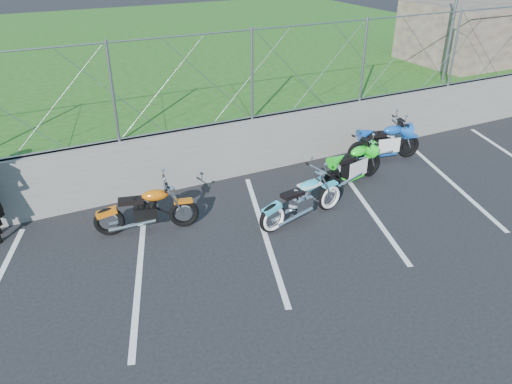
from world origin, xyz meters
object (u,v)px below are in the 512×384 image
sportbike_blue (385,144)px  naked_orange (148,211)px  cruiser_turquoise (303,202)px  sportbike_green (353,167)px

sportbike_blue → naked_orange: bearing=-164.1°
cruiser_turquoise → sportbike_green: 2.00m
naked_orange → sportbike_green: size_ratio=1.01×
naked_orange → sportbike_green: bearing=12.3°
naked_orange → sportbike_blue: (6.13, 0.58, 0.02)m
naked_orange → sportbike_blue: sportbike_blue is taller
cruiser_turquoise → naked_orange: (-2.80, 0.98, 0.01)m
cruiser_turquoise → naked_orange: cruiser_turquoise is taller
sportbike_green → naked_orange: bearing=165.5°
cruiser_turquoise → sportbike_blue: sportbike_blue is taller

